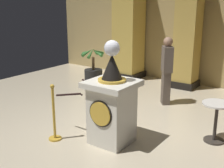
# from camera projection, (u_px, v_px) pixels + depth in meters

# --- Properties ---
(ground_plane) EXTENTS (10.42, 10.42, 0.00)m
(ground_plane) POSITION_uv_depth(u_px,v_px,m) (108.00, 132.00, 5.73)
(ground_plane) COLOR beige
(back_wall) EXTENTS (10.42, 0.16, 3.52)m
(back_wall) POSITION_uv_depth(u_px,v_px,m) (195.00, 26.00, 8.72)
(back_wall) COLOR tan
(back_wall) RESTS_ON ground_plane
(pedestal_clock) EXTENTS (0.82, 0.82, 1.86)m
(pedestal_clock) POSITION_uv_depth(u_px,v_px,m) (112.00, 105.00, 5.14)
(pedestal_clock) COLOR silver
(pedestal_clock) RESTS_ON ground_plane
(stanchion_near) EXTENTS (0.24, 0.24, 1.01)m
(stanchion_near) POSITION_uv_depth(u_px,v_px,m) (106.00, 103.00, 6.33)
(stanchion_near) COLOR gold
(stanchion_near) RESTS_ON ground_plane
(stanchion_far) EXTENTS (0.24, 0.24, 1.07)m
(stanchion_far) POSITION_uv_depth(u_px,v_px,m) (54.00, 120.00, 5.33)
(stanchion_far) COLOR gold
(stanchion_far) RESTS_ON ground_plane
(velvet_rope) EXTENTS (0.78, 0.80, 0.22)m
(velvet_rope) POSITION_uv_depth(u_px,v_px,m) (82.00, 91.00, 5.72)
(velvet_rope) COLOR black
(column_left) EXTENTS (0.95, 0.95, 3.38)m
(column_left) POSITION_uv_depth(u_px,v_px,m) (129.00, 27.00, 9.42)
(column_left) COLOR black
(column_left) RESTS_ON ground_plane
(column_centre_rear) EXTENTS (0.75, 0.75, 3.38)m
(column_centre_rear) POSITION_uv_depth(u_px,v_px,m) (188.00, 30.00, 8.30)
(column_centre_rear) COLOR black
(column_centre_rear) RESTS_ON ground_plane
(potted_palm_left) EXTENTS (0.76, 0.72, 1.18)m
(potted_palm_left) POSITION_uv_depth(u_px,v_px,m) (93.00, 74.00, 8.75)
(potted_palm_left) COLOR black
(potted_palm_left) RESTS_ON ground_plane
(bystander_guest) EXTENTS (0.39, 0.42, 1.67)m
(bystander_guest) POSITION_uv_depth(u_px,v_px,m) (167.00, 69.00, 7.08)
(bystander_guest) COLOR brown
(bystander_guest) RESTS_ON ground_plane
(cafe_table) EXTENTS (0.53, 0.53, 0.74)m
(cafe_table) POSITION_uv_depth(u_px,v_px,m) (216.00, 117.00, 5.23)
(cafe_table) COLOR #332D28
(cafe_table) RESTS_ON ground_plane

